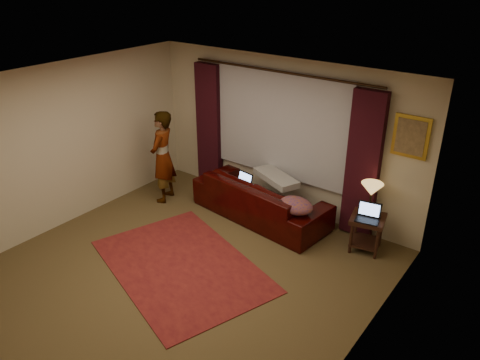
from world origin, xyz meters
name	(u,v)px	position (x,y,z in m)	size (l,w,h in m)	color
floor	(183,272)	(0.00, 0.00, -0.01)	(5.00, 5.00, 0.01)	brown
ceiling	(171,89)	(0.00, 0.00, 2.60)	(5.00, 5.00, 0.02)	silver
wall_back	(282,135)	(0.00, 2.50, 1.30)	(5.00, 0.02, 2.60)	beige
wall_left	(62,146)	(-2.50, 0.00, 1.30)	(0.02, 5.00, 2.60)	beige
wall_right	(361,257)	(2.50, 0.00, 1.30)	(0.02, 5.00, 2.60)	beige
sheer_curtain	(280,125)	(0.00, 2.44, 1.50)	(2.50, 0.05, 1.80)	#A7A7AF
drape_left	(209,126)	(-1.50, 2.39, 1.18)	(0.50, 0.14, 2.30)	black
drape_right	(363,166)	(1.50, 2.39, 1.18)	(0.50, 0.14, 2.30)	black
curtain_rod	(281,72)	(0.00, 2.39, 2.38)	(0.04, 0.04, 3.40)	black
picture_frame	(411,137)	(2.10, 2.47, 1.75)	(0.50, 0.04, 0.60)	gold
sofa	(261,191)	(-0.02, 1.93, 0.48)	(2.38, 1.03, 0.96)	black
throw_blanket	(277,163)	(0.15, 2.12, 0.96)	(0.87, 0.35, 0.10)	#9A9894
clothing_pile	(295,206)	(0.81, 1.65, 0.60)	(0.55, 0.43, 0.23)	brown
laptop_sofa	(240,181)	(-0.38, 1.85, 0.59)	(0.32, 0.35, 0.23)	black
area_rug	(181,266)	(-0.12, 0.09, 0.01)	(2.63, 1.75, 0.01)	maroon
end_table	(366,233)	(1.80, 2.06, 0.28)	(0.48, 0.48, 0.56)	black
tiffany_lamp	(370,199)	(1.77, 2.14, 0.81)	(0.32, 0.32, 0.51)	olive
laptop_table	(368,213)	(1.82, 1.95, 0.68)	(0.33, 0.36, 0.24)	black
person	(163,157)	(-1.77, 1.43, 0.83)	(0.49, 0.49, 1.66)	#9A9894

